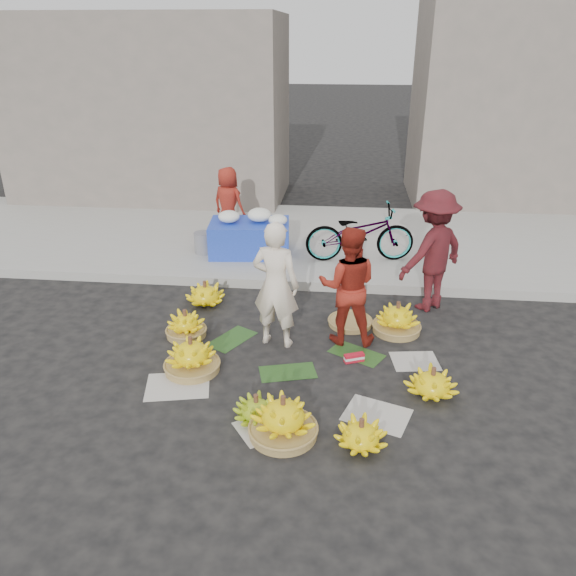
# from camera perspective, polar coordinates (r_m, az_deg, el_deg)

# --- Properties ---
(ground) EXTENTS (80.00, 80.00, 0.00)m
(ground) POSITION_cam_1_polar(r_m,az_deg,el_deg) (6.77, 1.01, -7.70)
(ground) COLOR black
(ground) RESTS_ON ground
(curb) EXTENTS (40.00, 0.25, 0.15)m
(curb) POSITION_cam_1_polar(r_m,az_deg,el_deg) (8.67, 2.29, 0.46)
(curb) COLOR #989690
(curb) RESTS_ON ground
(sidewalk) EXTENTS (40.00, 4.00, 0.12)m
(sidewalk) POSITION_cam_1_polar(r_m,az_deg,el_deg) (10.63, 3.06, 4.99)
(sidewalk) COLOR #989690
(sidewalk) RESTS_ON ground
(building_left) EXTENTS (6.00, 3.00, 4.00)m
(building_left) POSITION_cam_1_polar(r_m,az_deg,el_deg) (13.75, -13.70, 17.16)
(building_left) COLOR gray
(building_left) RESTS_ON sidewalk
(building_right) EXTENTS (5.00, 3.00, 5.00)m
(building_right) POSITION_cam_1_polar(r_m,az_deg,el_deg) (14.04, 23.83, 18.06)
(building_right) COLOR gray
(building_right) RESTS_ON sidewalk
(newspaper_scatter) EXTENTS (3.20, 1.80, 0.00)m
(newspaper_scatter) POSITION_cam_1_polar(r_m,az_deg,el_deg) (6.11, 0.33, -11.66)
(newspaper_scatter) COLOR beige
(newspaper_scatter) RESTS_ON ground
(banana_leaves) EXTENTS (2.00, 1.00, 0.00)m
(banana_leaves) POSITION_cam_1_polar(r_m,az_deg,el_deg) (6.94, 0.33, -6.75)
(banana_leaves) COLOR #1E4617
(banana_leaves) RESTS_ON ground
(banana_bunch_0) EXTENTS (0.66, 0.66, 0.44)m
(banana_bunch_0) POSITION_cam_1_polar(r_m,az_deg,el_deg) (6.65, -9.79, -6.84)
(banana_bunch_0) COLOR olive
(banana_bunch_0) RESTS_ON ground
(banana_bunch_1) EXTENTS (0.55, 0.55, 0.29)m
(banana_bunch_1) POSITION_cam_1_polar(r_m,az_deg,el_deg) (5.85, -3.25, -12.13)
(banana_bunch_1) COLOR #77A117
(banana_bunch_1) RESTS_ON ground
(banana_bunch_2) EXTENTS (0.67, 0.67, 0.46)m
(banana_bunch_2) POSITION_cam_1_polar(r_m,az_deg,el_deg) (5.58, -0.50, -13.12)
(banana_bunch_2) COLOR olive
(banana_bunch_2) RESTS_ON ground
(banana_bunch_3) EXTENTS (0.62, 0.62, 0.32)m
(banana_bunch_3) POSITION_cam_1_polar(r_m,az_deg,el_deg) (5.54, 7.42, -14.56)
(banana_bunch_3) COLOR yellow
(banana_bunch_3) RESTS_ON ground
(banana_bunch_4) EXTENTS (0.69, 0.69, 0.34)m
(banana_bunch_4) POSITION_cam_1_polar(r_m,az_deg,el_deg) (6.36, 14.45, -9.33)
(banana_bunch_4) COLOR yellow
(banana_bunch_4) RESTS_ON ground
(banana_bunch_5) EXTENTS (0.65, 0.65, 0.43)m
(banana_bunch_5) POSITION_cam_1_polar(r_m,az_deg,el_deg) (7.51, 11.03, -3.10)
(banana_bunch_5) COLOR olive
(banana_bunch_5) RESTS_ON ground
(banana_bunch_6) EXTENTS (0.51, 0.51, 0.38)m
(banana_bunch_6) POSITION_cam_1_polar(r_m,az_deg,el_deg) (7.40, -10.34, -3.75)
(banana_bunch_6) COLOR olive
(banana_bunch_6) RESTS_ON ground
(banana_bunch_7) EXTENTS (0.72, 0.72, 0.36)m
(banana_bunch_7) POSITION_cam_1_polar(r_m,az_deg,el_deg) (8.22, -8.40, -0.60)
(banana_bunch_7) COLOR yellow
(banana_bunch_7) RESTS_ON ground
(basket_spare) EXTENTS (0.74, 0.74, 0.07)m
(basket_spare) POSITION_cam_1_polar(r_m,az_deg,el_deg) (7.65, 6.33, -3.48)
(basket_spare) COLOR olive
(basket_spare) RESTS_ON ground
(incense_stack) EXTENTS (0.25, 0.16, 0.10)m
(incense_stack) POSITION_cam_1_polar(r_m,az_deg,el_deg) (6.82, 6.73, -7.03)
(incense_stack) COLOR red
(incense_stack) RESTS_ON ground
(vendor_cream) EXTENTS (0.66, 0.50, 1.61)m
(vendor_cream) POSITION_cam_1_polar(r_m,az_deg,el_deg) (6.83, -1.25, 0.31)
(vendor_cream) COLOR white
(vendor_cream) RESTS_ON ground
(vendor_red) EXTENTS (0.75, 0.59, 1.52)m
(vendor_red) POSITION_cam_1_polar(r_m,az_deg,el_deg) (6.95, 6.10, 0.22)
(vendor_red) COLOR #A42819
(vendor_red) RESTS_ON ground
(man_striped) EXTENTS (1.26, 1.21, 1.72)m
(man_striped) POSITION_cam_1_polar(r_m,az_deg,el_deg) (8.01, 14.50, 3.65)
(man_striped) COLOR maroon
(man_striped) RESTS_ON ground
(flower_table) EXTENTS (1.41, 0.96, 0.78)m
(flower_table) POSITION_cam_1_polar(r_m,az_deg,el_deg) (9.66, -3.87, 5.33)
(flower_table) COLOR #1C38B8
(flower_table) RESTS_ON sidewalk
(grey_bucket) EXTENTS (0.32, 0.32, 0.36)m
(grey_bucket) POSITION_cam_1_polar(r_m,az_deg,el_deg) (9.83, -8.57, 4.58)
(grey_bucket) COLOR slate
(grey_bucket) RESTS_ON sidewalk
(flower_vendor) EXTENTS (0.76, 0.65, 1.31)m
(flower_vendor) POSITION_cam_1_polar(r_m,az_deg,el_deg) (10.40, -6.08, 8.59)
(flower_vendor) COLOR #A42819
(flower_vendor) RESTS_ON sidewalk
(bicycle) EXTENTS (0.87, 1.86, 0.94)m
(bicycle) POSITION_cam_1_polar(r_m,az_deg,el_deg) (9.37, 7.32, 5.54)
(bicycle) COLOR gray
(bicycle) RESTS_ON sidewalk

